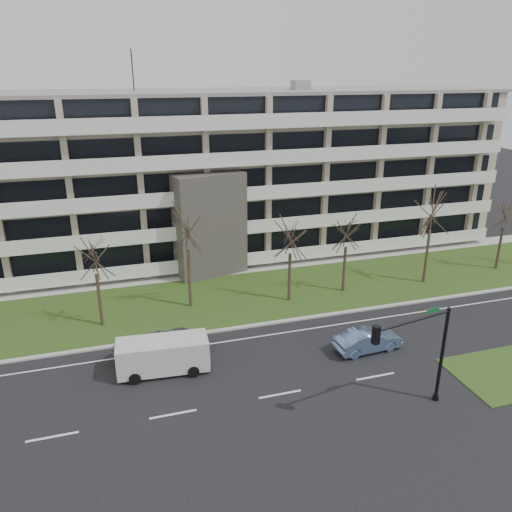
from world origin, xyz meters
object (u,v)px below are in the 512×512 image
object	(u,v)px
white_van	(164,353)
traffic_signal	(421,347)
blue_sedan	(368,340)
silver_pickup	(161,346)

from	to	relation	value
white_van	traffic_signal	size ratio (longest dim) A/B	0.94
blue_sedan	traffic_signal	world-z (taller)	traffic_signal
blue_sedan	white_van	size ratio (longest dim) A/B	0.80
blue_sedan	white_van	world-z (taller)	white_van
silver_pickup	blue_sedan	size ratio (longest dim) A/B	1.30
silver_pickup	blue_sedan	xyz separation A→B (m)	(12.87, -3.05, -0.07)
blue_sedan	white_van	bearing A→B (deg)	79.70
silver_pickup	white_van	xyz separation A→B (m)	(0.01, -1.65, 0.45)
silver_pickup	traffic_signal	size ratio (longest dim) A/B	0.98
white_van	traffic_signal	xyz separation A→B (m)	(12.32, -7.44, 2.54)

